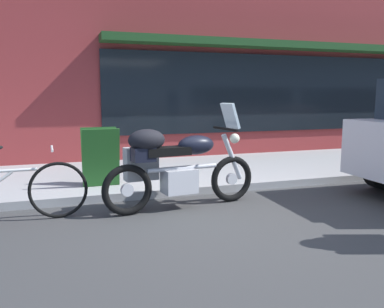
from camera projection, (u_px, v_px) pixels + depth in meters
The scene contains 5 objects.
ground_plane at pixel (227, 219), 4.93m from camera, with size 80.00×80.00×0.00m, color #393939.
storefront_building at pixel (367, 23), 10.38m from camera, with size 19.67×0.90×6.87m.
touring_motorcycle at pixel (173, 164), 5.30m from camera, with size 2.19×0.64×1.41m.
parked_bicycle at pixel (13, 191), 4.74m from camera, with size 1.73×0.48×0.94m.
sandwich_board_sign at pixel (100, 157), 6.14m from camera, with size 0.55×0.41×0.89m.
Camera 1 is at (-1.93, -4.37, 1.52)m, focal length 37.40 mm.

